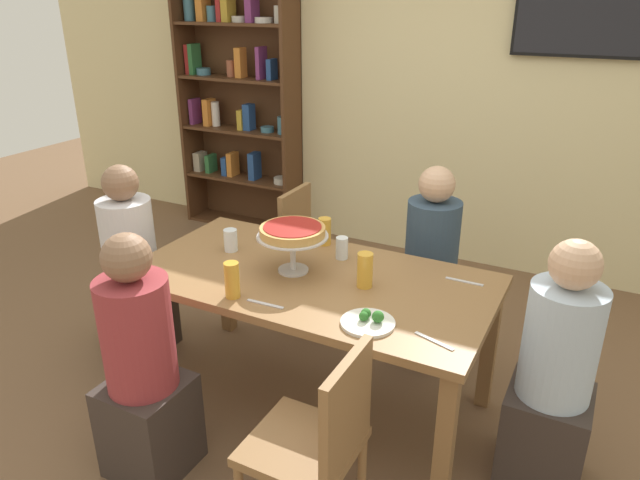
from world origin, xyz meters
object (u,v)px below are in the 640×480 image
(bookshelf, at_px, (239,100))
(cutlery_fork_near, at_px, (265,304))
(chair_far_left, at_px, (310,249))
(water_glass_clear_near, at_px, (342,248))
(water_glass_clear_far, at_px, (231,240))
(beer_glass_amber_tall, at_px, (365,270))
(dining_table, at_px, (311,291))
(chair_near_right, at_px, (319,440))
(beer_glass_amber_spare, at_px, (232,280))
(diner_far_right, at_px, (429,277))
(diner_near_left, at_px, (143,376))
(television, at_px, (582,19))
(diner_head_east, at_px, (553,385))
(salad_plate_near_diner, at_px, (369,321))
(salad_plate_far_diner, at_px, (274,236))
(cutlery_knife_near, at_px, (464,281))
(diner_head_west, at_px, (133,275))
(deep_dish_pizza_stand, at_px, (293,234))
(beer_glass_amber_short, at_px, (325,231))
(cutlery_fork_far, at_px, (434,341))

(bookshelf, distance_m, cutlery_fork_near, 2.97)
(chair_far_left, relative_size, water_glass_clear_near, 7.56)
(water_glass_clear_far, bearing_deg, beer_glass_amber_tall, -3.89)
(dining_table, xyz_separation_m, chair_near_right, (0.43, -0.74, -0.17))
(beer_glass_amber_tall, height_order, beer_glass_amber_spare, same)
(diner_far_right, bearing_deg, diner_near_left, -28.18)
(television, bearing_deg, chair_far_left, -134.04)
(diner_head_east, relative_size, diner_far_right, 1.00)
(television, height_order, salad_plate_near_diner, television)
(water_glass_clear_near, bearing_deg, salad_plate_far_diner, 172.98)
(television, relative_size, chair_near_right, 0.97)
(diner_far_right, relative_size, cutlery_knife_near, 6.39)
(diner_head_west, height_order, beer_glass_amber_spare, diner_head_west)
(deep_dish_pizza_stand, bearing_deg, water_glass_clear_near, 59.20)
(salad_plate_far_diner, bearing_deg, salad_plate_near_diner, -35.82)
(beer_glass_amber_short, bearing_deg, chair_near_right, -63.94)
(salad_plate_far_diner, height_order, water_glass_clear_near, water_glass_clear_near)
(chair_near_right, bearing_deg, cutlery_fork_near, 50.17)
(water_glass_clear_near, relative_size, cutlery_fork_near, 0.64)
(bookshelf, distance_m, diner_head_east, 3.62)
(chair_far_left, distance_m, cutlery_fork_far, 1.58)
(television, distance_m, cutlery_fork_near, 2.84)
(bookshelf, height_order, chair_near_right, bookshelf)
(chair_near_right, height_order, beer_glass_amber_short, beer_glass_amber_short)
(dining_table, xyz_separation_m, beer_glass_amber_short, (-0.12, 0.38, 0.16))
(diner_head_east, height_order, deep_dish_pizza_stand, diner_head_east)
(diner_near_left, height_order, beer_glass_amber_tall, diner_near_left)
(chair_far_left, height_order, beer_glass_amber_spare, beer_glass_amber_spare)
(television, bearing_deg, diner_head_east, -82.10)
(diner_head_east, relative_size, salad_plate_near_diner, 5.04)
(salad_plate_far_diner, bearing_deg, beer_glass_amber_spare, -74.21)
(salad_plate_near_diner, height_order, beer_glass_amber_tall, beer_glass_amber_tall)
(dining_table, height_order, chair_near_right, chair_near_right)
(diner_near_left, bearing_deg, beer_glass_amber_short, -15.10)
(beer_glass_amber_spare, xyz_separation_m, cutlery_fork_near, (0.17, 0.01, -0.08))
(diner_far_right, relative_size, chair_near_right, 1.32)
(cutlery_fork_near, bearing_deg, cutlery_fork_far, 1.61)
(diner_head_east, height_order, salad_plate_far_diner, diner_head_east)
(beer_glass_amber_spare, bearing_deg, salad_plate_far_diner, 105.79)
(salad_plate_far_diner, bearing_deg, diner_near_left, -91.20)
(cutlery_fork_near, distance_m, cutlery_fork_far, 0.75)
(diner_near_left, distance_m, beer_glass_amber_short, 1.20)
(diner_head_east, distance_m, diner_head_west, 2.31)
(chair_near_right, bearing_deg, salad_plate_far_diner, 38.30)
(deep_dish_pizza_stand, bearing_deg, salad_plate_near_diner, -29.01)
(salad_plate_near_diner, bearing_deg, beer_glass_amber_spare, -174.38)
(television, relative_size, cutlery_knife_near, 4.68)
(television, distance_m, beer_glass_amber_short, 2.24)
(bookshelf, bearing_deg, beer_glass_amber_tall, -44.00)
(beer_glass_amber_spare, bearing_deg, cutlery_knife_near, 35.11)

